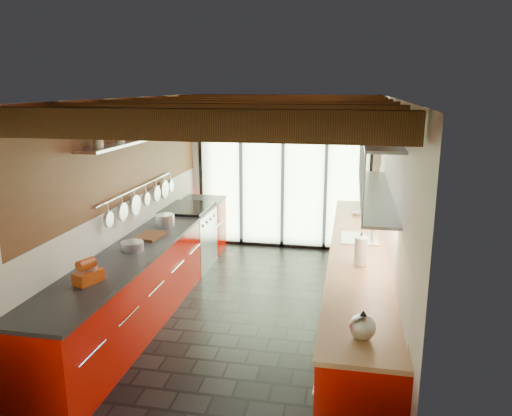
% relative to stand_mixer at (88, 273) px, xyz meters
% --- Properties ---
extents(ground, '(5.50, 5.50, 0.00)m').
position_rel_stand_mixer_xyz_m(ground, '(1.27, 1.50, -1.02)').
color(ground, black).
rests_on(ground, ground).
extents(room_shell, '(5.50, 5.50, 5.50)m').
position_rel_stand_mixer_xyz_m(room_shell, '(1.27, 1.50, 0.64)').
color(room_shell, silver).
rests_on(room_shell, ground).
extents(ceiling_beams, '(3.14, 5.06, 4.90)m').
position_rel_stand_mixer_xyz_m(ceiling_beams, '(1.27, 1.88, 1.45)').
color(ceiling_beams, '#593316').
rests_on(ceiling_beams, ground).
extents(glass_door, '(2.95, 0.10, 2.90)m').
position_rel_stand_mixer_xyz_m(glass_door, '(1.27, 4.19, 0.64)').
color(glass_door, '#C6EAAD').
rests_on(glass_door, ground).
extents(left_counter, '(0.68, 5.00, 0.92)m').
position_rel_stand_mixer_xyz_m(left_counter, '(-0.01, 1.50, -0.56)').
color(left_counter, '#B70B00').
rests_on(left_counter, ground).
extents(range_stove, '(0.66, 0.90, 0.97)m').
position_rel_stand_mixer_xyz_m(range_stove, '(-0.01, 2.95, -0.55)').
color(range_stove, silver).
rests_on(range_stove, ground).
extents(right_counter, '(0.68, 5.00, 0.92)m').
position_rel_stand_mixer_xyz_m(right_counter, '(2.54, 1.50, -0.56)').
color(right_counter, '#B70B00').
rests_on(right_counter, ground).
extents(sink_assembly, '(0.45, 0.52, 0.43)m').
position_rel_stand_mixer_xyz_m(sink_assembly, '(2.56, 1.90, -0.06)').
color(sink_assembly, silver).
rests_on(sink_assembly, right_counter).
extents(upper_cabinets_right, '(0.34, 3.00, 3.00)m').
position_rel_stand_mixer_xyz_m(upper_cabinets_right, '(2.70, 1.80, 0.83)').
color(upper_cabinets_right, silver).
rests_on(upper_cabinets_right, ground).
extents(left_wall_fixtures, '(0.28, 2.60, 0.96)m').
position_rel_stand_mixer_xyz_m(left_wall_fixtures, '(-0.20, 1.79, 0.77)').
color(left_wall_fixtures, silver).
rests_on(left_wall_fixtures, ground).
extents(stand_mixer, '(0.24, 0.31, 0.25)m').
position_rel_stand_mixer_xyz_m(stand_mixer, '(0.00, 0.00, 0.00)').
color(stand_mixer, '#C1440F').
rests_on(stand_mixer, left_counter).
extents(pot_large, '(0.25, 0.25, 0.16)m').
position_rel_stand_mixer_xyz_m(pot_large, '(0.00, 2.00, -0.02)').
color(pot_large, silver).
rests_on(pot_large, left_counter).
extents(pot_small, '(0.28, 0.28, 0.10)m').
position_rel_stand_mixer_xyz_m(pot_small, '(0.00, 0.97, -0.05)').
color(pot_small, silver).
rests_on(pot_small, left_counter).
extents(cutting_board, '(0.32, 0.42, 0.03)m').
position_rel_stand_mixer_xyz_m(cutting_board, '(0.00, 1.48, -0.08)').
color(cutting_board, brown).
rests_on(cutting_board, left_counter).
extents(kettle, '(0.26, 0.27, 0.23)m').
position_rel_stand_mixer_xyz_m(kettle, '(2.54, -0.61, 0.01)').
color(kettle, silver).
rests_on(kettle, right_counter).
extents(paper_towel, '(0.16, 0.16, 0.36)m').
position_rel_stand_mixer_xyz_m(paper_towel, '(2.54, 0.96, 0.05)').
color(paper_towel, white).
rests_on(paper_towel, right_counter).
extents(soap_bottle, '(0.10, 0.10, 0.21)m').
position_rel_stand_mixer_xyz_m(soap_bottle, '(2.54, 0.96, 0.01)').
color(soap_bottle, silver).
rests_on(soap_bottle, right_counter).
extents(bowl, '(0.23, 0.23, 0.06)m').
position_rel_stand_mixer_xyz_m(bowl, '(2.54, 3.08, -0.07)').
color(bowl, silver).
rests_on(bowl, right_counter).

